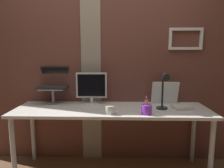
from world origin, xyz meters
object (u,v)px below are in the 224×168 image
object	(u,v)px
monitor	(92,87)
laptop	(54,81)
whiteboard_panel	(165,93)
desk_lamp	(164,87)
coffee_mug	(110,110)
pen_cup	(147,109)

from	to	relation	value
monitor	laptop	xyz separation A→B (m)	(-0.45, 0.07, 0.06)
whiteboard_panel	desk_lamp	xyz separation A→B (m)	(-0.08, -0.27, 0.11)
monitor	coffee_mug	size ratio (longest dim) A/B	3.04
desk_lamp	coffee_mug	bearing A→B (deg)	-164.65
laptop	desk_lamp	distance (m)	1.27
monitor	desk_lamp	size ratio (longest dim) A/B	0.94
monitor	laptop	distance (m)	0.46
laptop	coffee_mug	size ratio (longest dim) A/B	2.86
monitor	coffee_mug	distance (m)	0.48
whiteboard_panel	desk_lamp	bearing A→B (deg)	-105.71
desk_lamp	whiteboard_panel	bearing A→B (deg)	74.29
pen_cup	desk_lamp	bearing A→B (deg)	38.06
monitor	desk_lamp	world-z (taller)	desk_lamp
whiteboard_panel	laptop	bearing A→B (deg)	178.36
desk_lamp	coffee_mug	xyz separation A→B (m)	(-0.55, -0.15, -0.20)
monitor	laptop	size ratio (longest dim) A/B	1.06
laptop	whiteboard_panel	bearing A→B (deg)	-1.64
desk_lamp	pen_cup	size ratio (longest dim) A/B	2.21
desk_lamp	coffee_mug	size ratio (longest dim) A/B	3.22
monitor	coffee_mug	xyz separation A→B (m)	(0.23, -0.39, -0.16)
whiteboard_panel	desk_lamp	distance (m)	0.30
laptop	pen_cup	size ratio (longest dim) A/B	1.96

